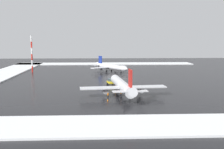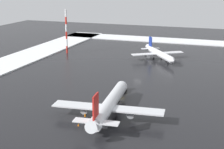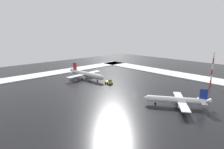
# 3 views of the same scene
# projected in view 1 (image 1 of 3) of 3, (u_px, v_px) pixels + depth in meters

# --- Properties ---
(ground_plane) EXTENTS (240.00, 240.00, 0.00)m
(ground_plane) POSITION_uv_depth(u_px,v_px,m) (108.00, 78.00, 121.73)
(ground_plane) COLOR black
(snow_bank_left) EXTENTS (14.00, 116.00, 0.42)m
(snow_bank_left) POSITION_uv_depth(u_px,v_px,m) (105.00, 64.00, 188.07)
(snow_bank_left) COLOR white
(snow_bank_left) RESTS_ON ground_plane
(snow_bank_right) EXTENTS (14.00, 116.00, 0.42)m
(snow_bank_right) POSITION_uv_depth(u_px,v_px,m) (118.00, 125.00, 55.33)
(snow_bank_right) COLOR white
(snow_bank_right) RESTS_ON ground_plane
(airplane_foreground_jet) EXTENTS (31.18, 25.93, 9.26)m
(airplane_foreground_jet) POSITION_uv_depth(u_px,v_px,m) (122.00, 85.00, 85.10)
(airplane_foreground_jet) COLOR silver
(airplane_foreground_jet) RESTS_ON ground_plane
(airplane_distant_tail) EXTENTS (22.39, 19.27, 7.68)m
(airplane_distant_tail) POSITION_uv_depth(u_px,v_px,m) (111.00, 67.00, 144.72)
(airplane_distant_tail) COLOR white
(airplane_distant_tail) RESTS_ON ground_plane
(pushback_tug) EXTENTS (4.90, 2.96, 2.50)m
(pushback_tug) POSITION_uv_depth(u_px,v_px,m) (111.00, 82.00, 103.40)
(pushback_tug) COLOR gold
(pushback_tug) RESTS_ON ground_plane
(ground_crew_by_nose_gear) EXTENTS (0.36, 0.36, 1.71)m
(ground_crew_by_nose_gear) POSITION_uv_depth(u_px,v_px,m) (116.00, 87.00, 94.35)
(ground_crew_by_nose_gear) COLOR black
(ground_crew_by_nose_gear) RESTS_ON ground_plane
(ground_crew_beside_wing) EXTENTS (0.36, 0.36, 1.71)m
(ground_crew_beside_wing) POSITION_uv_depth(u_px,v_px,m) (121.00, 94.00, 83.27)
(ground_crew_beside_wing) COLOR black
(ground_crew_beside_wing) RESTS_ON ground_plane
(ground_crew_mid_apron) EXTENTS (0.36, 0.36, 1.71)m
(ground_crew_mid_apron) POSITION_uv_depth(u_px,v_px,m) (108.00, 95.00, 81.15)
(ground_crew_mid_apron) COLOR black
(ground_crew_mid_apron) RESTS_ON ground_plane
(antenna_mast) EXTENTS (0.70, 0.70, 18.58)m
(antenna_mast) POSITION_uv_depth(u_px,v_px,m) (32.00, 54.00, 141.73)
(antenna_mast) COLOR red
(antenna_mast) RESTS_ON ground_plane
(traffic_cone_near_nose) EXTENTS (0.36, 0.36, 0.55)m
(traffic_cone_near_nose) POSITION_uv_depth(u_px,v_px,m) (108.00, 100.00, 77.98)
(traffic_cone_near_nose) COLOR orange
(traffic_cone_near_nose) RESTS_ON ground_plane
(traffic_cone_mid_line) EXTENTS (0.36, 0.36, 0.55)m
(traffic_cone_mid_line) POSITION_uv_depth(u_px,v_px,m) (122.00, 90.00, 91.93)
(traffic_cone_mid_line) COLOR orange
(traffic_cone_mid_line) RESTS_ON ground_plane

